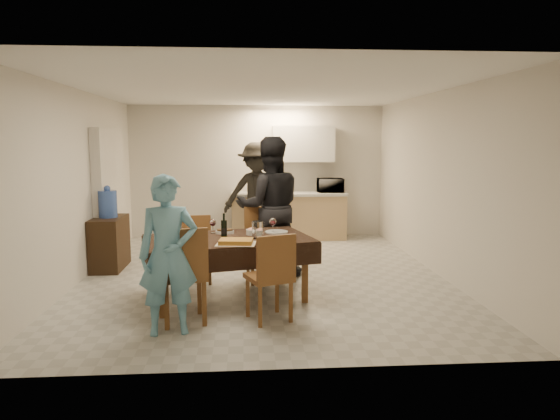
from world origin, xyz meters
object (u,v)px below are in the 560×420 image
at_px(water_pitcher, 257,230).
at_px(dining_table, 228,241).
at_px(console, 110,243).
at_px(person_far, 270,207).
at_px(wine_bottle, 224,225).
at_px(person_near, 168,255).
at_px(microwave, 330,185).
at_px(person_kitchen, 257,194).
at_px(savoury_tart, 236,242).
at_px(water_jug, 108,204).

bearing_deg(water_pitcher, dining_table, 171.87).
xyz_separation_m(console, person_far, (2.37, -0.55, 0.59)).
bearing_deg(wine_bottle, dining_table, -45.00).
height_order(wine_bottle, person_near, person_near).
height_order(console, water_pitcher, water_pitcher).
xyz_separation_m(dining_table, microwave, (1.88, 3.73, 0.33)).
bearing_deg(dining_table, console, 124.44).
distance_m(water_pitcher, person_kitchen, 3.34).
bearing_deg(water_pitcher, savoury_tart, -127.15).
bearing_deg(console, water_pitcher, -37.13).
relative_size(water_jug, savoury_tart, 0.93).
height_order(dining_table, water_pitcher, water_pitcher).
height_order(dining_table, person_kitchen, person_kitchen).
bearing_deg(dining_table, microwave, 48.94).
relative_size(microwave, person_near, 0.31).
relative_size(water_pitcher, savoury_tart, 0.47).
xyz_separation_m(savoury_tart, person_kitchen, (0.33, 3.66, 0.16)).
distance_m(water_pitcher, savoury_tart, 0.42).
relative_size(savoury_tart, person_far, 0.22).
bearing_deg(savoury_tart, console, 134.24).
bearing_deg(water_pitcher, console, 142.87).
bearing_deg(dining_table, person_kitchen, 68.17).
xyz_separation_m(console, water_pitcher, (2.17, -1.65, 0.47)).
height_order(console, water_jug, water_jug).
bearing_deg(wine_bottle, water_pitcher, -14.04).
bearing_deg(water_jug, water_pitcher, -37.13).
bearing_deg(water_pitcher, microwave, 68.04).
bearing_deg(water_pitcher, person_far, 79.70).
xyz_separation_m(water_jug, person_far, (2.37, -0.55, 0.00)).
bearing_deg(person_near, savoury_tart, 35.73).
relative_size(person_near, person_far, 0.81).
xyz_separation_m(water_jug, water_pitcher, (2.17, -1.65, -0.12)).
bearing_deg(person_kitchen, water_pitcher, -91.36).
distance_m(dining_table, person_near, 1.19).
xyz_separation_m(person_far, person_kitchen, (-0.12, 2.23, -0.04)).
distance_m(water_jug, person_far, 2.44).
bearing_deg(water_jug, person_kitchen, 36.82).
distance_m(dining_table, person_far, 1.21).
bearing_deg(wine_bottle, savoury_tart, -70.77).
bearing_deg(water_jug, console, 0.00).
xyz_separation_m(water_jug, person_near, (1.27, -2.65, -0.19)).
relative_size(dining_table, person_kitchen, 1.14).
height_order(wine_bottle, person_far, person_far).
xyz_separation_m(wine_bottle, microwave, (1.93, 3.68, 0.15)).
relative_size(console, microwave, 1.69).
bearing_deg(savoury_tart, person_near, -134.13).
bearing_deg(person_kitchen, microwave, 17.28).
height_order(water_pitcher, person_far, person_far).
relative_size(dining_table, microwave, 4.33).
xyz_separation_m(water_pitcher, microwave, (1.53, 3.78, 0.19)).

